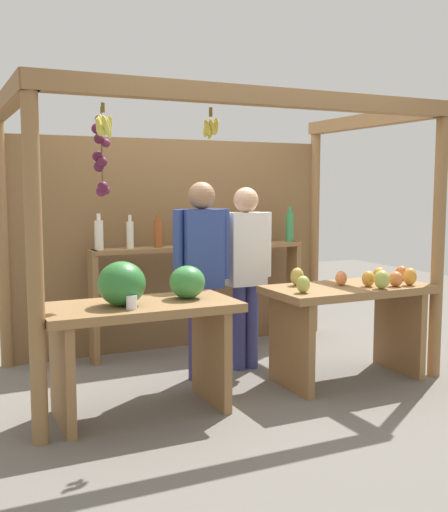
# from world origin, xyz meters

# --- Properties ---
(ground_plane) EXTENTS (12.00, 12.00, 0.00)m
(ground_plane) POSITION_xyz_m (0.00, 0.00, 0.00)
(ground_plane) COLOR slate
(ground_plane) RESTS_ON ground
(market_stall) EXTENTS (3.26, 1.89, 2.21)m
(market_stall) POSITION_xyz_m (-0.01, 0.41, 1.29)
(market_stall) COLOR olive
(market_stall) RESTS_ON ground
(fruit_counter_left) EXTENTS (1.32, 0.64, 1.06)m
(fruit_counter_left) POSITION_xyz_m (-0.85, -0.67, 0.66)
(fruit_counter_left) COLOR olive
(fruit_counter_left) RESTS_ON ground
(fruit_counter_right) EXTENTS (1.32, 0.64, 0.91)m
(fruit_counter_right) POSITION_xyz_m (0.87, -0.67, 0.58)
(fruit_counter_right) COLOR olive
(fruit_counter_right) RESTS_ON ground
(bottle_shelf_unit) EXTENTS (2.09, 0.22, 1.35)m
(bottle_shelf_unit) POSITION_xyz_m (0.17, 0.67, 0.82)
(bottle_shelf_unit) COLOR olive
(bottle_shelf_unit) RESTS_ON ground
(vendor_man) EXTENTS (0.48, 0.21, 1.58)m
(vendor_man) POSITION_xyz_m (-0.18, -0.14, 0.95)
(vendor_man) COLOR navy
(vendor_man) RESTS_ON ground
(vendor_woman) EXTENTS (0.48, 0.21, 1.54)m
(vendor_woman) POSITION_xyz_m (0.26, -0.05, 0.92)
(vendor_woman) COLOR navy
(vendor_woman) RESTS_ON ground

